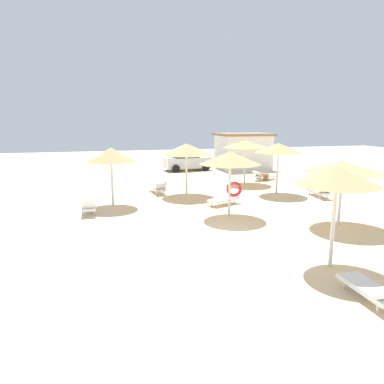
{
  "coord_description": "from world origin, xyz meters",
  "views": [
    {
      "loc": [
        -4.07,
        -12.01,
        4.28
      ],
      "look_at": [
        0.0,
        3.0,
        1.2
      ],
      "focal_mm": 34.26,
      "sensor_mm": 36.0,
      "label": 1
    }
  ],
  "objects": [
    {
      "name": "ground_plane",
      "position": [
        0.0,
        0.0,
        0.0
      ],
      "size": [
        80.0,
        80.0,
        0.0
      ],
      "primitive_type": "plane",
      "color": "beige"
    },
    {
      "name": "parasol_5",
      "position": [
        1.03,
        8.02,
        2.64
      ],
      "size": [
        2.95,
        2.95,
        2.96
      ],
      "color": "silver",
      "rests_on": "ground"
    },
    {
      "name": "parked_car",
      "position": [
        3.69,
        18.24,
        0.82
      ],
      "size": [
        4.14,
        2.29,
        1.72
      ],
      "color": "silver",
      "rests_on": "ground"
    },
    {
      "name": "lounger_3",
      "position": [
        2.2,
        -5.33,
        0.31
      ],
      "size": [
        0.71,
        1.93,
        0.66
      ],
      "color": "white",
      "rests_on": "ground"
    },
    {
      "name": "lounger_4",
      "position": [
        8.13,
        5.59,
        0.31
      ],
      "size": [
        0.85,
        1.97,
        0.62
      ],
      "color": "white",
      "rests_on": "ground"
    },
    {
      "name": "lounger_6",
      "position": [
        -4.38,
        5.26,
        0.33
      ],
      "size": [
        0.66,
        1.85,
        0.81
      ],
      "color": "white",
      "rests_on": "ground"
    },
    {
      "name": "parasol_1",
      "position": [
        5.8,
        10.79,
        2.67
      ],
      "size": [
        2.98,
        2.98,
        2.94
      ],
      "color": "silver",
      "rests_on": "ground"
    },
    {
      "name": "parasol_2",
      "position": [
        1.74,
        3.01,
        2.59
      ],
      "size": [
        2.68,
        2.68,
        2.91
      ],
      "color": "silver",
      "rests_on": "ground"
    },
    {
      "name": "parasol_7",
      "position": [
        5.54,
        0.43,
        2.43
      ],
      "size": [
        3.12,
        3.12,
        2.68
      ],
      "color": "silver",
      "rests_on": "ground"
    },
    {
      "name": "parasol_6",
      "position": [
        -3.21,
        6.4,
        2.58
      ],
      "size": [
        2.51,
        2.51,
        2.93
      ],
      "color": "silver",
      "rests_on": "ground"
    },
    {
      "name": "parasol_3",
      "position": [
        2.56,
        -3.21,
        2.72
      ],
      "size": [
        2.41,
        2.41,
        3.01
      ],
      "color": "silver",
      "rests_on": "ground"
    },
    {
      "name": "bench_0",
      "position": [
        7.68,
        11.96,
        0.35
      ],
      "size": [
        0.44,
        1.51,
        0.49
      ],
      "color": "brown",
      "rests_on": "ground"
    },
    {
      "name": "lounger_1",
      "position": [
        7.74,
        11.75,
        0.32
      ],
      "size": [
        1.99,
        1.16,
        0.73
      ],
      "color": "white",
      "rests_on": "ground"
    },
    {
      "name": "beach_cabana",
      "position": [
        8.69,
        17.97,
        1.58
      ],
      "size": [
        4.53,
        3.92,
        3.12
      ],
      "color": "white",
      "rests_on": "ground"
    },
    {
      "name": "lounger_5",
      "position": [
        -0.46,
        9.05,
        0.32
      ],
      "size": [
        0.86,
        1.92,
        0.79
      ],
      "color": "white",
      "rests_on": "ground"
    },
    {
      "name": "parasol_4",
      "position": [
        6.23,
        7.04,
        2.68
      ],
      "size": [
        2.69,
        2.69,
        2.97
      ],
      "color": "silver",
      "rests_on": "ground"
    },
    {
      "name": "lounger_2",
      "position": [
        2.38,
        5.21,
        0.32
      ],
      "size": [
        1.99,
        1.36,
        0.7
      ],
      "color": "white",
      "rests_on": "ground"
    }
  ]
}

